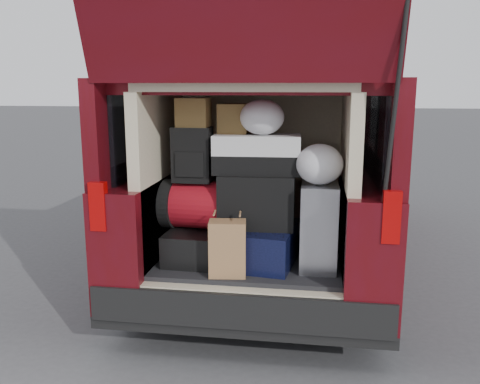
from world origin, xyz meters
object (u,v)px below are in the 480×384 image
object	(u,v)px
kraft_bag	(227,248)
twotone_duffel	(257,154)
navy_hardshell	(260,244)
silver_roller	(319,226)
backpack	(192,155)
black_hardshell	(199,244)
black_soft_case	(257,200)
red_duffel	(201,204)

from	to	relation	value
kraft_bag	twotone_duffel	world-z (taller)	twotone_duffel
navy_hardshell	silver_roller	distance (m)	0.43
navy_hardshell	backpack	bearing A→B (deg)	-172.51
silver_roller	kraft_bag	size ratio (longest dim) A/B	1.59
black_hardshell	black_soft_case	size ratio (longest dim) A/B	1.07
navy_hardshell	twotone_duffel	distance (m)	0.62
black_soft_case	backpack	size ratio (longest dim) A/B	1.35
black_hardshell	silver_roller	size ratio (longest dim) A/B	0.95
silver_roller	twotone_duffel	xyz separation A→B (m)	(-0.42, 0.08, 0.46)
black_soft_case	backpack	distance (m)	0.53
silver_roller	red_duffel	world-z (taller)	silver_roller
kraft_bag	twotone_duffel	bearing A→B (deg)	58.64
navy_hardshell	backpack	distance (m)	0.76
black_hardshell	backpack	xyz separation A→B (m)	(-0.04, 0.00, 0.62)
kraft_bag	navy_hardshell	bearing A→B (deg)	52.12
navy_hardshell	twotone_duffel	xyz separation A→B (m)	(-0.03, 0.03, 0.61)
black_hardshell	backpack	bearing A→B (deg)	-178.57
kraft_bag	twotone_duffel	distance (m)	0.67
silver_roller	kraft_bag	distance (m)	0.63
silver_roller	black_soft_case	world-z (taller)	black_soft_case
twotone_duffel	red_duffel	bearing A→B (deg)	177.43
red_duffel	black_soft_case	bearing A→B (deg)	-0.02
silver_roller	backpack	distance (m)	0.97
black_hardshell	twotone_duffel	xyz separation A→B (m)	(0.40, 0.03, 0.63)
red_duffel	backpack	xyz separation A→B (m)	(-0.05, -0.03, 0.35)
red_duffel	black_soft_case	xyz separation A→B (m)	(0.39, -0.04, 0.05)
black_hardshell	black_soft_case	xyz separation A→B (m)	(0.40, -0.01, 0.32)
black_hardshell	red_duffel	xyz separation A→B (m)	(0.01, 0.03, 0.27)
navy_hardshell	black_soft_case	distance (m)	0.31
red_duffel	black_soft_case	world-z (taller)	black_soft_case
silver_roller	navy_hardshell	bearing A→B (deg)	172.99
navy_hardshell	kraft_bag	world-z (taller)	kraft_bag
black_soft_case	twotone_duffel	bearing A→B (deg)	95.67
silver_roller	red_duffel	distance (m)	0.82
silver_roller	kraft_bag	xyz separation A→B (m)	(-0.57, -0.24, -0.10)
black_hardshell	navy_hardshell	size ratio (longest dim) A/B	0.93
black_hardshell	kraft_bag	size ratio (longest dim) A/B	1.50
backpack	navy_hardshell	bearing A→B (deg)	0.25
black_soft_case	backpack	bearing A→B (deg)	177.44
red_duffel	black_hardshell	bearing A→B (deg)	-101.58
black_soft_case	twotone_duffel	world-z (taller)	twotone_duffel
kraft_bag	red_duffel	bearing A→B (deg)	119.82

